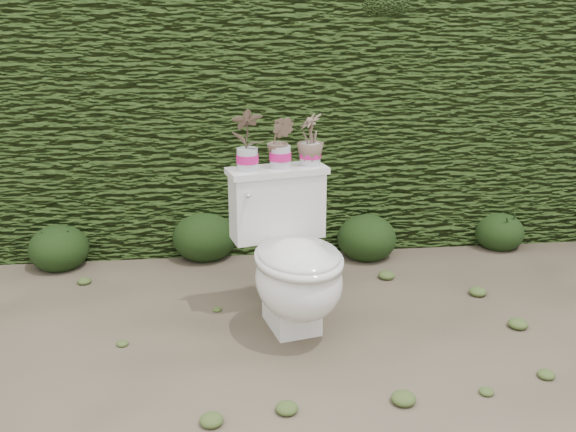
{
  "coord_description": "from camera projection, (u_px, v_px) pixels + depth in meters",
  "views": [
    {
      "loc": [
        -0.37,
        -2.79,
        1.56
      ],
      "look_at": [
        -0.04,
        0.23,
        0.55
      ],
      "focal_mm": 40.0,
      "sensor_mm": 36.0,
      "label": 1
    }
  ],
  "objects": [
    {
      "name": "liriope_clump_3",
      "position": [
        367.0,
        234.0,
        4.11
      ],
      "size": [
        0.38,
        0.38,
        0.3
      ],
      "primitive_type": "ellipsoid",
      "color": "#1F3512",
      "rests_on": "ground"
    },
    {
      "name": "potted_plant_center",
      "position": [
        280.0,
        143.0,
        3.18
      ],
      "size": [
        0.16,
        0.15,
        0.24
      ],
      "primitive_type": "imported",
      "rotation": [
        0.0,
        0.0,
        5.95
      ],
      "color": "#226D22",
      "rests_on": "toilet"
    },
    {
      "name": "liriope_clump_1",
      "position": [
        58.0,
        244.0,
        3.96
      ],
      "size": [
        0.36,
        0.36,
        0.29
      ],
      "primitive_type": "ellipsoid",
      "color": "#1F3512",
      "rests_on": "ground"
    },
    {
      "name": "ground",
      "position": [
        301.0,
        336.0,
        3.16
      ],
      "size": [
        60.0,
        60.0,
        0.0
      ],
      "primitive_type": "plane",
      "color": "#70624D",
      "rests_on": "ground"
    },
    {
      "name": "potted_plant_right",
      "position": [
        310.0,
        141.0,
        3.23
      ],
      "size": [
        0.16,
        0.16,
        0.25
      ],
      "primitive_type": "imported",
      "rotation": [
        0.0,
        0.0,
        4.86
      ],
      "color": "#226D22",
      "rests_on": "toilet"
    },
    {
      "name": "toilet",
      "position": [
        293.0,
        263.0,
        3.13
      ],
      "size": [
        0.59,
        0.76,
        0.78
      ],
      "rotation": [
        0.0,
        0.0,
        0.22
      ],
      "color": "white",
      "rests_on": "ground"
    },
    {
      "name": "liriope_clump_2",
      "position": [
        204.0,
        232.0,
        4.11
      ],
      "size": [
        0.41,
        0.41,
        0.33
      ],
      "primitive_type": "ellipsoid",
      "color": "#1F3512",
      "rests_on": "ground"
    },
    {
      "name": "potted_plant_left",
      "position": [
        247.0,
        141.0,
        3.12
      ],
      "size": [
        0.17,
        0.13,
        0.3
      ],
      "primitive_type": "imported",
      "rotation": [
        0.0,
        0.0,
        3.3
      ],
      "color": "#226D22",
      "rests_on": "toilet"
    },
    {
      "name": "hedge",
      "position": [
        272.0,
        119.0,
        4.42
      ],
      "size": [
        8.0,
        1.0,
        1.6
      ],
      "primitive_type": "cube",
      "color": "#36501A",
      "rests_on": "ground"
    },
    {
      "name": "liriope_clump_4",
      "position": [
        500.0,
        228.0,
        4.29
      ],
      "size": [
        0.32,
        0.32,
        0.26
      ],
      "primitive_type": "ellipsoid",
      "color": "#1F3512",
      "rests_on": "ground"
    }
  ]
}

